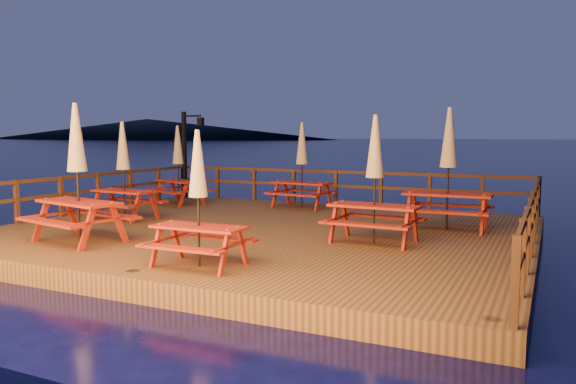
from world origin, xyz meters
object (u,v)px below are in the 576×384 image
object	(u,v)px
lamp_post	(188,146)
picnic_table_2	(375,177)
picnic_table_0	(302,164)
picnic_table_1	(77,171)

from	to	relation	value
lamp_post	picnic_table_2	bearing A→B (deg)	-31.76
picnic_table_0	picnic_table_2	world-z (taller)	picnic_table_2
lamp_post	picnic_table_1	distance (m)	8.17
picnic_table_1	picnic_table_2	xyz separation A→B (m)	(5.54, 2.58, -0.12)
picnic_table_1	picnic_table_2	world-z (taller)	picnic_table_1
picnic_table_0	picnic_table_2	size ratio (longest dim) A/B	0.98
lamp_post	picnic_table_2	world-z (taller)	lamp_post
picnic_table_0	picnic_table_1	world-z (taller)	picnic_table_1
picnic_table_0	picnic_table_1	distance (m)	7.25
picnic_table_0	picnic_table_1	size ratio (longest dim) A/B	0.90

